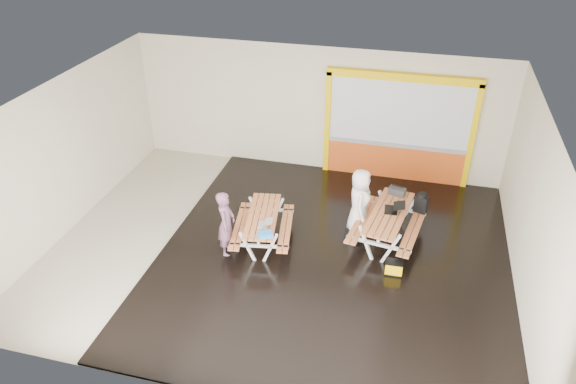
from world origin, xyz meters
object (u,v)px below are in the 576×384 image
(picnic_table_left, at_px, (263,222))
(backpack, at_px, (421,203))
(person_left, at_px, (226,224))
(person_right, at_px, (360,202))
(laptop_right, at_px, (394,208))
(dark_case, at_px, (355,234))
(picnic_table_right, at_px, (388,220))
(toolbox, at_px, (397,191))
(fluke_bag, at_px, (394,268))
(blue_pouch, at_px, (265,234))
(laptop_left, at_px, (265,223))

(picnic_table_left, height_order, backpack, backpack)
(person_left, height_order, person_right, person_right)
(person_right, height_order, laptop_right, person_right)
(person_right, xyz_separation_m, dark_case, (-0.02, -0.22, -0.74))
(picnic_table_right, distance_m, person_right, 0.75)
(laptop_right, height_order, toolbox, toolbox)
(fluke_bag, bearing_deg, picnic_table_right, 103.13)
(person_right, bearing_deg, laptop_right, -106.04)
(toolbox, bearing_deg, person_left, -148.99)
(toolbox, bearing_deg, blue_pouch, -138.22)
(picnic_table_right, height_order, fluke_bag, picnic_table_right)
(picnic_table_left, distance_m, laptop_left, 0.45)
(laptop_left, relative_size, backpack, 0.72)
(person_left, height_order, backpack, person_left)
(picnic_table_left, relative_size, laptop_left, 5.72)
(picnic_table_right, bearing_deg, dark_case, -179.49)
(picnic_table_right, relative_size, person_right, 1.40)
(picnic_table_left, height_order, picnic_table_right, picnic_table_right)
(picnic_table_right, xyz_separation_m, backpack, (0.68, 0.70, 0.12))
(picnic_table_right, xyz_separation_m, laptop_left, (-2.55, -1.06, 0.17))
(laptop_right, distance_m, backpack, 0.85)
(person_right, height_order, backpack, person_right)
(toolbox, distance_m, fluke_bag, 2.08)
(laptop_right, relative_size, backpack, 0.91)
(blue_pouch, bearing_deg, backpack, 34.65)
(picnic_table_left, distance_m, fluke_bag, 3.03)
(blue_pouch, height_order, backpack, backpack)
(picnic_table_left, height_order, person_left, person_left)
(laptop_left, bearing_deg, picnic_table_left, 114.04)
(toolbox, distance_m, backpack, 0.61)
(picnic_table_right, height_order, backpack, backpack)
(person_left, distance_m, blue_pouch, 0.95)
(picnic_table_left, distance_m, backpack, 3.67)
(laptop_right, height_order, dark_case, laptop_right)
(picnic_table_left, bearing_deg, person_left, -139.36)
(laptop_left, bearing_deg, fluke_bag, -1.38)
(laptop_right, bearing_deg, backpack, 45.79)
(laptop_left, bearing_deg, person_right, 34.30)
(picnic_table_left, distance_m, toolbox, 3.22)
(blue_pouch, bearing_deg, fluke_bag, 6.70)
(laptop_right, relative_size, blue_pouch, 1.55)
(picnic_table_left, height_order, laptop_left, laptop_left)
(person_right, relative_size, blue_pouch, 5.45)
(picnic_table_left, xyz_separation_m, person_right, (2.02, 0.92, 0.29))
(person_right, bearing_deg, fluke_bag, -152.62)
(person_left, bearing_deg, blue_pouch, -109.14)
(laptop_right, relative_size, fluke_bag, 1.22)
(toolbox, bearing_deg, backpack, -11.34)
(picnic_table_left, distance_m, person_right, 2.24)
(picnic_table_left, bearing_deg, laptop_right, 16.08)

